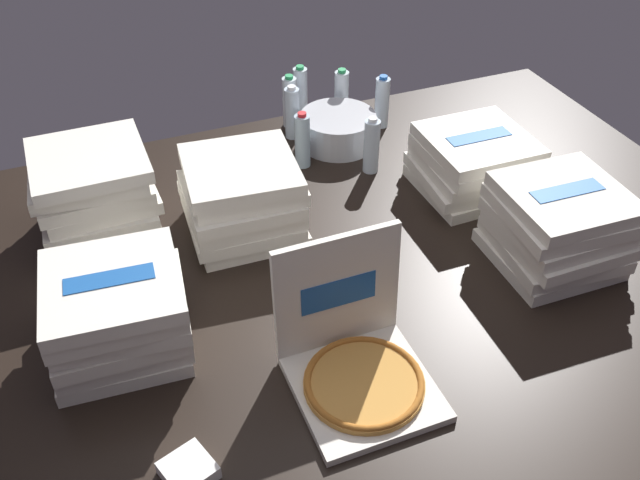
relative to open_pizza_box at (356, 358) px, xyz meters
The scene contains 16 objects.
ground_plane 0.41m from the open_pizza_box, 73.39° to the left, with size 3.20×2.40×0.02m, color black.
open_pizza_box is the anchor object (origin of this frame).
pizza_stack_left_far 1.16m from the open_pizza_box, 120.59° to the left, with size 0.43×0.43×0.34m.
pizza_stack_right_mid 1.11m from the open_pizza_box, 41.24° to the left, with size 0.43×0.42×0.25m.
pizza_stack_right_near 0.73m from the open_pizza_box, 148.20° to the left, with size 0.45×0.45×0.29m.
pizza_stack_right_far 0.82m from the open_pizza_box, 96.77° to the left, with size 0.44×0.44×0.29m.
pizza_stack_left_near 0.90m from the open_pizza_box, 15.36° to the left, with size 0.43×0.43×0.29m.
ice_bucket 1.35m from the open_pizza_box, 69.27° to the left, with size 0.33×0.33×0.14m, color #B7BABF.
water_bottle_0 1.51m from the open_pizza_box, 61.44° to the left, with size 0.07×0.07×0.25m.
water_bottle_1 1.18m from the open_pizza_box, 76.86° to the left, with size 0.07×0.07×0.25m.
water_bottle_2 1.53m from the open_pizza_box, 77.30° to the left, with size 0.07×0.07×0.25m.
water_bottle_3 1.42m from the open_pizza_box, 77.39° to the left, with size 0.07×0.07×0.25m.
water_bottle_4 1.62m from the open_pizza_box, 75.14° to the left, with size 0.07×0.07×0.25m.
water_bottle_5 1.57m from the open_pizza_box, 68.37° to the left, with size 0.07×0.07×0.25m.
water_bottle_6 1.13m from the open_pizza_box, 62.69° to the left, with size 0.07×0.07×0.25m.
napkin_pile 0.56m from the open_pizza_box, 165.54° to the right, with size 0.12×0.12×0.04m, color white.
Camera 1 is at (-0.73, -1.62, 1.64)m, focal length 39.50 mm.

